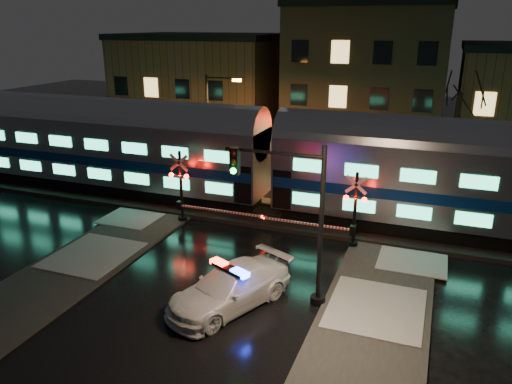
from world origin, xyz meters
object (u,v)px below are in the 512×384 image
police_car (230,288)px  crossing_signal_right (347,217)px  traffic_light (295,221)px  crossing_signal_left (186,195)px  streetlight (211,123)px

police_car → crossing_signal_right: bearing=90.3°
police_car → traffic_light: size_ratio=0.92×
crossing_signal_right → crossing_signal_left: bearing=180.0°
streetlight → police_car: bearing=-62.2°
traffic_light → streetlight: bearing=120.4°
traffic_light → crossing_signal_left: bearing=137.1°
crossing_signal_right → traffic_light: 5.95m
crossing_signal_right → crossing_signal_left: crossing_signal_left is taller
streetlight → crossing_signal_left: bearing=-76.2°
police_car → crossing_signal_left: size_ratio=1.02×
crossing_signal_left → traffic_light: size_ratio=0.89×
police_car → crossing_signal_right: (3.10, 6.91, 0.78)m
crossing_signal_right → traffic_light: bearing=-99.8°
crossing_signal_right → traffic_light: (-0.96, -5.59, 1.78)m
crossing_signal_right → streetlight: streetlight is taller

